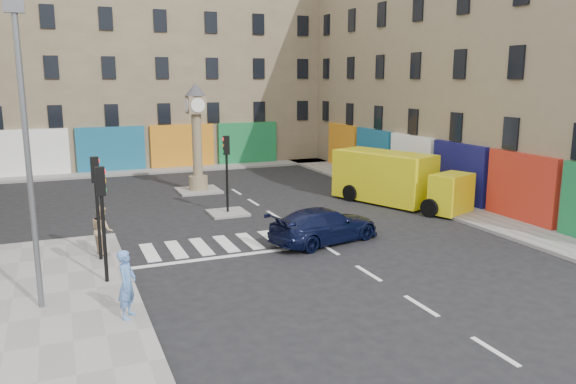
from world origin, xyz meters
TOP-DOWN VIEW (x-y plane):
  - ground at (0.00, 0.00)m, footprint 120.00×120.00m
  - sidewalk_left at (-11.00, -2.00)m, footprint 7.00×16.00m
  - sidewalk_right at (8.70, 10.00)m, footprint 2.60×30.00m
  - sidewalk_far at (-4.00, 22.20)m, footprint 32.00×2.40m
  - island_near at (-2.00, 8.00)m, footprint 1.80×1.80m
  - island_far at (-2.00, 14.00)m, footprint 2.40×2.40m
  - building_right at (15.00, 10.00)m, footprint 10.00×30.00m
  - building_far at (-4.00, 28.00)m, footprint 32.00×10.00m
  - traffic_light_left_near at (-8.30, 0.20)m, footprint 0.28×0.22m
  - traffic_light_left_far at (-8.30, 2.60)m, footprint 0.28×0.22m
  - traffic_light_island at (-2.00, 8.00)m, footprint 0.28×0.22m
  - lamp_post at (-10.20, -1.20)m, footprint 0.50×0.25m
  - clock_pillar at (-2.00, 14.00)m, footprint 1.20×1.20m
  - navy_sedan at (0.27, 1.94)m, footprint 5.14×3.07m
  - yellow_van at (6.74, 6.77)m, footprint 4.70×7.64m
  - pedestrian_blue at (-8.00, -2.88)m, footprint 0.72×0.82m
  - pedestrian_tan at (-8.15, 3.31)m, footprint 0.86×1.01m

SIDE VIEW (x-z plane):
  - ground at x=0.00m, z-range 0.00..0.00m
  - island_near at x=-2.00m, z-range 0.00..0.12m
  - island_far at x=-2.00m, z-range 0.00..0.12m
  - sidewalk_left at x=-11.00m, z-range 0.00..0.15m
  - sidewalk_right at x=8.70m, z-range 0.00..0.15m
  - sidewalk_far at x=-4.00m, z-range 0.00..0.15m
  - navy_sedan at x=0.27m, z-range 0.00..1.40m
  - pedestrian_tan at x=-8.15m, z-range 0.15..1.95m
  - pedestrian_blue at x=-8.00m, z-range 0.15..2.05m
  - yellow_van at x=6.74m, z-range -0.01..2.67m
  - traffic_light_island at x=-2.00m, z-range 0.74..4.44m
  - traffic_light_left_near at x=-8.30m, z-range 0.77..4.47m
  - traffic_light_left_far at x=-8.30m, z-range 0.77..4.47m
  - clock_pillar at x=-2.00m, z-range 0.50..6.60m
  - lamp_post at x=-10.20m, z-range 0.64..8.94m
  - building_right at x=15.00m, z-range 0.00..16.00m
  - building_far at x=-4.00m, z-range 0.00..17.00m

